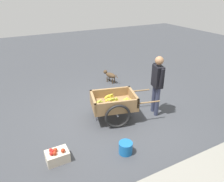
{
  "coord_description": "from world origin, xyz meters",
  "views": [
    {
      "loc": [
        2.28,
        4.41,
        3.13
      ],
      "look_at": [
        0.0,
        0.06,
        0.75
      ],
      "focal_mm": 34.78,
      "sensor_mm": 36.0,
      "label": 1
    }
  ],
  "objects_px": {
    "fruit_cart": "(114,104)",
    "plastic_bucket": "(126,148)",
    "vendor_person": "(157,81)",
    "dog": "(110,75)",
    "apple_crate": "(57,156)"
  },
  "relations": [
    {
      "from": "fruit_cart",
      "to": "plastic_bucket",
      "type": "relative_size",
      "value": 6.26
    },
    {
      "from": "vendor_person",
      "to": "dog",
      "type": "xyz_separation_m",
      "value": [
        0.11,
        -2.45,
        -0.68
      ]
    },
    {
      "from": "fruit_cart",
      "to": "vendor_person",
      "type": "height_order",
      "value": "vendor_person"
    },
    {
      "from": "apple_crate",
      "to": "vendor_person",
      "type": "bearing_deg",
      "value": -168.62
    },
    {
      "from": "vendor_person",
      "to": "dog",
      "type": "bearing_deg",
      "value": -87.52
    },
    {
      "from": "apple_crate",
      "to": "fruit_cart",
      "type": "bearing_deg",
      "value": -153.65
    },
    {
      "from": "dog",
      "to": "apple_crate",
      "type": "distance_m",
      "value": 4.07
    },
    {
      "from": "fruit_cart",
      "to": "vendor_person",
      "type": "distance_m",
      "value": 1.26
    },
    {
      "from": "vendor_person",
      "to": "plastic_bucket",
      "type": "bearing_deg",
      "value": 33.37
    },
    {
      "from": "vendor_person",
      "to": "apple_crate",
      "type": "distance_m",
      "value": 3.0
    },
    {
      "from": "dog",
      "to": "fruit_cart",
      "type": "bearing_deg",
      "value": 65.16
    },
    {
      "from": "vendor_person",
      "to": "dog",
      "type": "distance_m",
      "value": 2.55
    },
    {
      "from": "plastic_bucket",
      "to": "apple_crate",
      "type": "height_order",
      "value": "apple_crate"
    },
    {
      "from": "fruit_cart",
      "to": "dog",
      "type": "relative_size",
      "value": 2.77
    },
    {
      "from": "dog",
      "to": "plastic_bucket",
      "type": "xyz_separation_m",
      "value": [
        1.41,
        3.45,
        -0.14
      ]
    }
  ]
}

